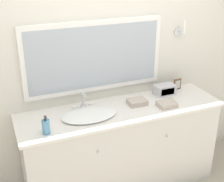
{
  "coord_description": "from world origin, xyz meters",
  "views": [
    {
      "loc": [
        -1.09,
        -2.09,
        2.27
      ],
      "look_at": [
        -0.1,
        0.31,
        1.11
      ],
      "focal_mm": 50.0,
      "sensor_mm": 36.0,
      "label": 1
    }
  ],
  "objects_px": {
    "soap_bottle": "(46,127)",
    "picture_frame": "(177,84)",
    "sink_basin": "(89,114)",
    "appliance_box": "(165,90)"
  },
  "relations": [
    {
      "from": "sink_basin",
      "to": "picture_frame",
      "type": "xyz_separation_m",
      "value": [
        1.07,
        0.21,
        0.04
      ]
    },
    {
      "from": "soap_bottle",
      "to": "picture_frame",
      "type": "xyz_separation_m",
      "value": [
        1.49,
        0.36,
        -0.0
      ]
    },
    {
      "from": "picture_frame",
      "to": "soap_bottle",
      "type": "bearing_deg",
      "value": -166.49
    },
    {
      "from": "sink_basin",
      "to": "soap_bottle",
      "type": "height_order",
      "value": "same"
    },
    {
      "from": "sink_basin",
      "to": "appliance_box",
      "type": "xyz_separation_m",
      "value": [
        0.88,
        0.15,
        0.03
      ]
    },
    {
      "from": "soap_bottle",
      "to": "picture_frame",
      "type": "height_order",
      "value": "soap_bottle"
    },
    {
      "from": "soap_bottle",
      "to": "sink_basin",
      "type": "bearing_deg",
      "value": 19.57
    },
    {
      "from": "picture_frame",
      "to": "appliance_box",
      "type": "bearing_deg",
      "value": -162.49
    },
    {
      "from": "appliance_box",
      "to": "picture_frame",
      "type": "bearing_deg",
      "value": 17.51
    },
    {
      "from": "appliance_box",
      "to": "picture_frame",
      "type": "xyz_separation_m",
      "value": [
        0.19,
        0.06,
        0.01
      ]
    }
  ]
}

